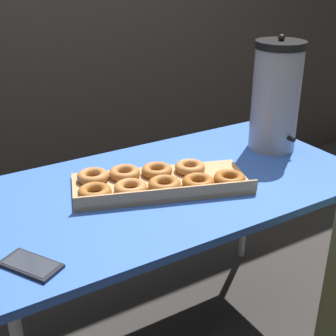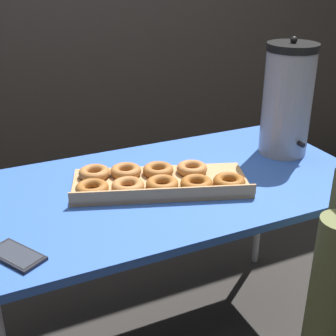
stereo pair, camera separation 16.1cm
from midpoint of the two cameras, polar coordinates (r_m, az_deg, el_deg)
name	(u,v)px [view 2 (the right image)]	position (r m, az deg, el deg)	size (l,w,h in m)	color
folding_table	(171,195)	(1.67, 3.17, -3.38)	(1.37, 0.74, 0.74)	#2D56B2
donut_box	(156,181)	(1.61, 1.45, -1.62)	(0.66, 0.44, 0.05)	tan
coffee_urn	(287,100)	(1.90, 16.74, 7.91)	(0.19, 0.22, 0.46)	#939399
cell_phone	(16,255)	(1.30, -14.64, -10.38)	(0.15, 0.18, 0.01)	black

